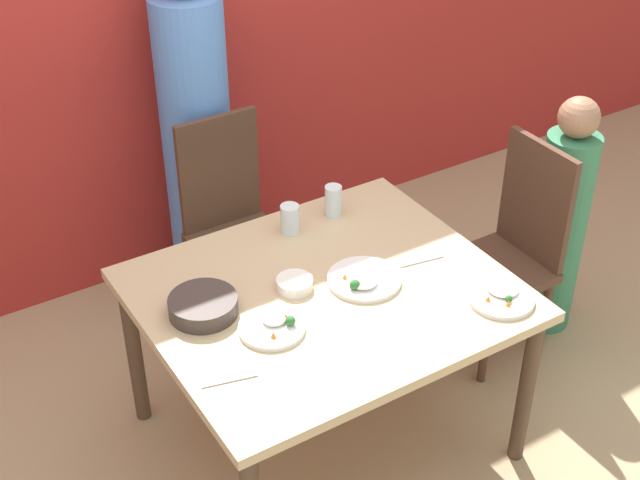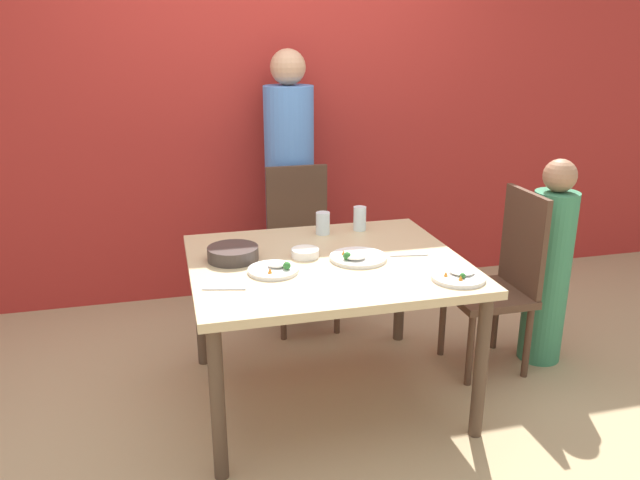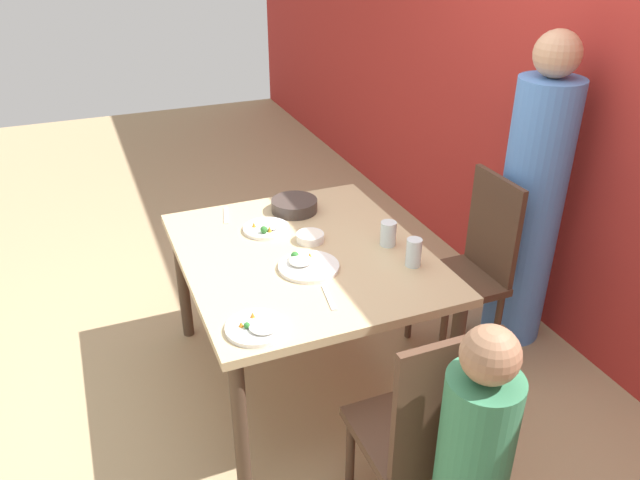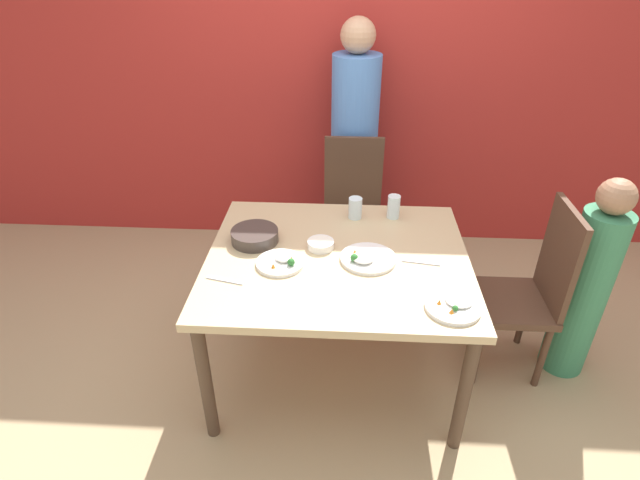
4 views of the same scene
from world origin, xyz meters
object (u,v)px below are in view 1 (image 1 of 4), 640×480
Objects in this scene: plate_rice_adult at (364,280)px; glass_water_tall at (290,219)px; chair_child_spot at (511,248)px; bowl_curry at (203,305)px; chair_adult_spot at (233,221)px; person_child at (560,224)px; person_adult at (197,139)px.

glass_water_tall is at bearing 97.37° from plate_rice_adult.
chair_child_spot is 1.43m from bowl_curry.
chair_adult_spot is 0.86× the size of person_child.
person_adult reaches higher than person_child.
person_adult is 6.14× the size of plate_rice_adult.
person_adult is at bearing 92.90° from plate_rice_adult.
chair_child_spot is at bearing -41.91° from chair_adult_spot.
glass_water_tall is at bearing -109.19° from chair_child_spot.
person_adult is 1.65m from person_child.
bowl_curry reaches higher than plate_rice_adult.
bowl_curry is at bearing 178.91° from person_child.
person_child is 1.14m from plate_rice_adult.
person_child is 4.74× the size of bowl_curry.
chair_adult_spot is 0.42m from person_adult.
person_adult is at bearing -141.37° from chair_child_spot.
chair_child_spot is at bearing -19.19° from glass_water_tall.
person_child is 1.24m from glass_water_tall.
chair_adult_spot is at bearing 57.37° from bowl_curry.
glass_water_tall is (0.51, 0.28, 0.03)m from bowl_curry.
plate_rice_adult is (0.06, -1.25, -0.03)m from person_adult.
person_child is at bearing -14.89° from glass_water_tall.
chair_adult_spot is 3.61× the size of plate_rice_adult.
bowl_curry is 0.58m from glass_water_tall.
person_child reaches higher than plate_rice_adult.
plate_rice_adult is (-1.12, -0.12, 0.21)m from person_child.
bowl_curry is (-0.50, -0.78, 0.25)m from chair_adult_spot.
bowl_curry is at bearing -114.42° from person_adult.
chair_child_spot is 0.28m from person_child.
person_child is at bearing -43.77° from person_adult.
glass_water_tall reaches higher than plate_rice_adult.
chair_adult_spot is 1.00× the size of chair_child_spot.
glass_water_tall is at bearing -89.45° from person_adult.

